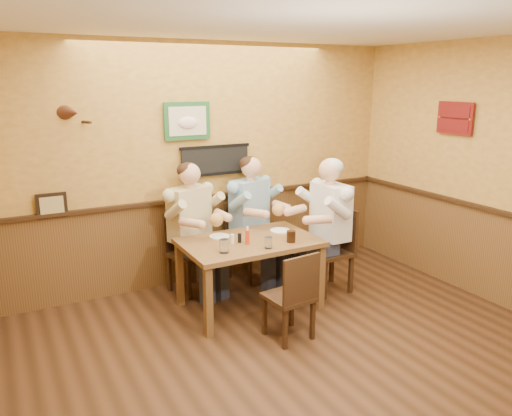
# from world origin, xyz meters

# --- Properties ---
(room) EXTENTS (5.02, 5.03, 2.81)m
(room) POSITION_xyz_m (0.13, 0.17, 1.69)
(room) COLOR black
(room) RESTS_ON ground
(dining_table) EXTENTS (1.40, 0.90, 0.75)m
(dining_table) POSITION_xyz_m (0.08, 1.50, 0.66)
(dining_table) COLOR brown
(dining_table) RESTS_ON ground
(chair_back_left) EXTENTS (0.55, 0.55, 0.94)m
(chair_back_left) POSITION_xyz_m (-0.32, 2.19, 0.47)
(chair_back_left) COLOR #352111
(chair_back_left) RESTS_ON ground
(chair_back_right) EXTENTS (0.55, 0.55, 0.95)m
(chair_back_right) POSITION_xyz_m (0.46, 2.22, 0.47)
(chair_back_right) COLOR #352111
(chair_back_right) RESTS_ON ground
(chair_right_end) EXTENTS (0.45, 0.45, 0.97)m
(chair_right_end) POSITION_xyz_m (1.08, 1.45, 0.48)
(chair_right_end) COLOR #352111
(chair_right_end) RESTS_ON ground
(chair_near_side) EXTENTS (0.43, 0.43, 0.86)m
(chair_near_side) POSITION_xyz_m (0.10, 0.74, 0.43)
(chair_near_side) COLOR #352111
(chair_near_side) RESTS_ON ground
(diner_tan_shirt) EXTENTS (0.78, 0.78, 1.34)m
(diner_tan_shirt) POSITION_xyz_m (-0.32, 2.19, 0.67)
(diner_tan_shirt) COLOR beige
(diner_tan_shirt) RESTS_ON ground
(diner_blue_polo) EXTENTS (0.78, 0.78, 1.35)m
(diner_blue_polo) POSITION_xyz_m (0.46, 2.22, 0.68)
(diner_blue_polo) COLOR #7FA4BF
(diner_blue_polo) RESTS_ON ground
(diner_white_elder) EXTENTS (0.64, 0.64, 1.38)m
(diner_white_elder) POSITION_xyz_m (1.08, 1.45, 0.69)
(diner_white_elder) COLOR silver
(diner_white_elder) RESTS_ON ground
(water_glass_left) EXTENTS (0.10, 0.10, 0.13)m
(water_glass_left) POSITION_xyz_m (-0.31, 1.27, 0.82)
(water_glass_left) COLOR white
(water_glass_left) RESTS_ON dining_table
(water_glass_mid) EXTENTS (0.10, 0.10, 0.12)m
(water_glass_mid) POSITION_xyz_m (0.13, 1.18, 0.81)
(water_glass_mid) COLOR silver
(water_glass_mid) RESTS_ON dining_table
(cola_tumbler) EXTENTS (0.12, 0.12, 0.12)m
(cola_tumbler) POSITION_xyz_m (0.43, 1.24, 0.81)
(cola_tumbler) COLOR black
(cola_tumbler) RESTS_ON dining_table
(hot_sauce_bottle) EXTENTS (0.05, 0.05, 0.17)m
(hot_sauce_bottle) POSITION_xyz_m (0.00, 1.39, 0.83)
(hot_sauce_bottle) COLOR red
(hot_sauce_bottle) RESTS_ON dining_table
(salt_shaker) EXTENTS (0.05, 0.05, 0.10)m
(salt_shaker) POSITION_xyz_m (-0.13, 1.47, 0.80)
(salt_shaker) COLOR silver
(salt_shaker) RESTS_ON dining_table
(pepper_shaker) EXTENTS (0.05, 0.05, 0.10)m
(pepper_shaker) POSITION_xyz_m (-0.04, 1.48, 0.80)
(pepper_shaker) COLOR black
(pepper_shaker) RESTS_ON dining_table
(plate_far_left) EXTENTS (0.26, 0.26, 0.01)m
(plate_far_left) POSITION_xyz_m (-0.15, 1.74, 0.76)
(plate_far_left) COLOR white
(plate_far_left) RESTS_ON dining_table
(plate_far_right) EXTENTS (0.27, 0.27, 0.01)m
(plate_far_right) POSITION_xyz_m (0.52, 1.62, 0.76)
(plate_far_right) COLOR white
(plate_far_right) RESTS_ON dining_table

